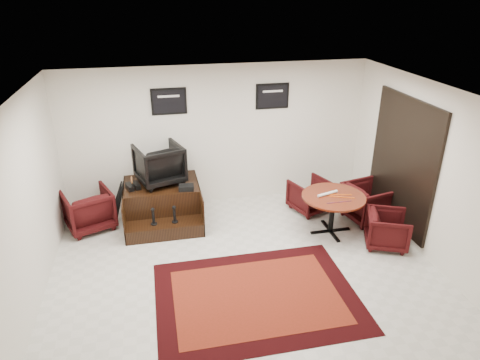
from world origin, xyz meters
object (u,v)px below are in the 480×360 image
table_chair_window (368,200)px  table_chair_corner (388,228)px  table_chair_back (310,194)px  shine_chair (159,162)px  armchair_side (88,208)px  shine_podium (163,204)px  meeting_table (333,200)px

table_chair_window → table_chair_corner: table_chair_window is taller
table_chair_back → shine_chair: bearing=-27.3°
table_chair_window → armchair_side: bearing=69.4°
shine_podium → table_chair_corner: size_ratio=2.08×
table_chair_window → meeting_table: bearing=97.5°
meeting_table → armchair_side: bearing=166.0°
shine_chair → table_chair_corner: bearing=135.5°
table_chair_corner → table_chair_window: bearing=16.6°
shine_podium → table_chair_corner: 4.10m
table_chair_back → table_chair_corner: size_ratio=1.03×
shine_chair → table_chair_window: size_ratio=1.03×
shine_podium → table_chair_corner: bearing=-24.9°
table_chair_back → meeting_table: bearing=76.0°
meeting_table → table_chair_corner: bearing=-39.2°
shine_chair → armchair_side: (-1.34, -0.18, -0.72)m
table_chair_back → table_chair_window: size_ratio=0.89×
table_chair_window → table_chair_corner: size_ratio=1.16×
armchair_side → meeting_table: (4.31, -1.07, 0.23)m
shine_chair → table_chair_corner: shine_chair is taller
table_chair_back → table_chair_window: 1.10m
meeting_table → table_chair_back: 0.92m
shine_podium → meeting_table: (2.97, -1.11, 0.31)m
shine_podium → table_chair_back: size_ratio=2.02×
table_chair_corner → table_chair_back: bearing=52.2°
meeting_table → shine_chair: bearing=157.1°
table_chair_window → table_chair_back: bearing=46.7°
shine_chair → meeting_table: size_ratio=0.73×
shine_podium → armchair_side: armchair_side is taller
meeting_table → table_chair_corner: 1.02m
table_chair_corner → shine_chair: bearing=86.0°
armchair_side → table_chair_back: armchair_side is taller
table_chair_back → table_chair_corner: bearing=99.7°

